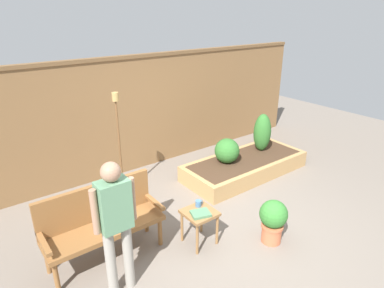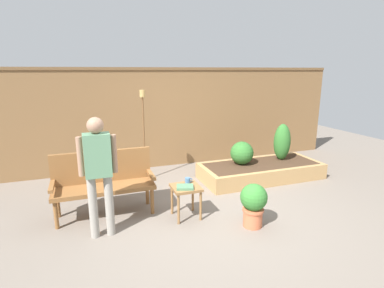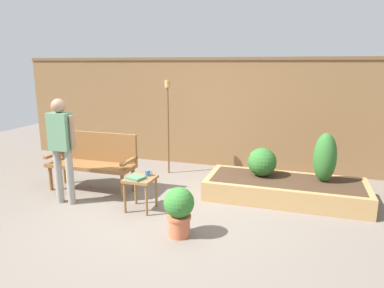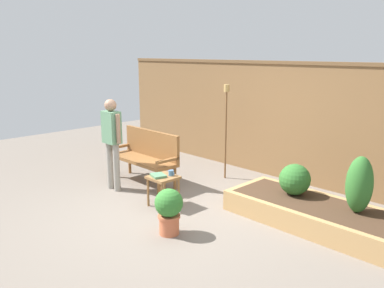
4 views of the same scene
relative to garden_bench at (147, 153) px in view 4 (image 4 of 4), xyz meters
name	(u,v)px [view 4 (image 4 of 4)]	position (x,y,z in m)	size (l,w,h in m)	color
ground_plane	(175,214)	(1.45, -0.63, -0.54)	(14.00, 14.00, 0.00)	#70665B
fence_back	(279,120)	(1.45, 1.97, 0.55)	(8.40, 0.14, 2.16)	brown
garden_bench	(147,153)	(0.00, 0.00, 0.00)	(1.44, 0.48, 0.94)	brown
side_table	(163,181)	(1.10, -0.55, -0.15)	(0.40, 0.40, 0.48)	olive
cup_on_table	(171,173)	(1.17, -0.44, -0.02)	(0.12, 0.08, 0.08)	teal
book_on_table	(158,175)	(1.07, -0.61, -0.05)	(0.24, 0.19, 0.03)	#4C7A56
potted_boxwood	(169,209)	(1.88, -1.11, -0.19)	(0.37, 0.37, 0.61)	#C66642
raised_planter_bed	(313,213)	(3.03, 0.51, -0.39)	(2.40, 1.00, 0.30)	#AD8451
shrub_near_bench	(295,179)	(2.65, 0.62, -0.02)	(0.45, 0.45, 0.45)	brown
shrub_far_corner	(359,185)	(3.57, 0.62, 0.13)	(0.33, 0.33, 0.75)	brown
tiki_torch	(226,115)	(0.85, 1.18, 0.65)	(0.10, 0.10, 1.75)	brown
person_by_bench	(112,136)	(-0.08, -0.66, 0.39)	(0.47, 0.20, 1.56)	gray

